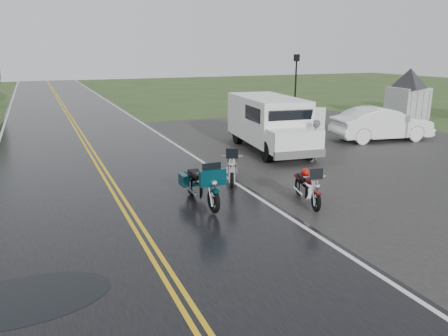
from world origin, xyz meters
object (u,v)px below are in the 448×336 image
at_px(visitor_center, 410,81).
at_px(lamp_post_far_right, 295,90).
at_px(motorcycle_red, 316,193).
at_px(van_white, 268,133).
at_px(motorcycle_teal, 214,191).
at_px(person_at_van, 314,142).
at_px(motorcycle_silver, 232,171).
at_px(sedan_white, 382,124).

distance_m(visitor_center, lamp_post_far_right, 8.03).
bearing_deg(visitor_center, motorcycle_red, -142.07).
bearing_deg(van_white, motorcycle_teal, -125.88).
bearing_deg(motorcycle_teal, motorcycle_red, -22.30).
xyz_separation_m(visitor_center, person_at_van, (-12.10, -7.17, -1.58)).
relative_size(visitor_center, motorcycle_silver, 7.57).
distance_m(motorcycle_red, motorcycle_teal, 2.76).
bearing_deg(person_at_van, motorcycle_red, 22.15).
xyz_separation_m(motorcycle_teal, sedan_white, (11.28, 6.02, 0.11)).
xyz_separation_m(visitor_center, motorcycle_teal, (-17.92, -10.96, -1.71)).
distance_m(motorcycle_red, sedan_white, 11.19).
distance_m(van_white, sedan_white, 7.38).
relative_size(sedan_white, lamp_post_far_right, 1.18).
relative_size(motorcycle_red, motorcycle_teal, 0.85).
distance_m(motorcycle_teal, motorcycle_silver, 2.26).
height_order(van_white, sedan_white, van_white).
xyz_separation_m(visitor_center, lamp_post_far_right, (-7.99, 0.78, -0.34)).
bearing_deg(sedan_white, lamp_post_far_right, 22.57).
height_order(visitor_center, van_white, visitor_center).
bearing_deg(motorcycle_silver, person_at_van, 48.43).
relative_size(motorcycle_red, sedan_white, 0.41).
bearing_deg(person_at_van, lamp_post_far_right, -151.12).
height_order(motorcycle_red, lamp_post_far_right, lamp_post_far_right).
relative_size(motorcycle_silver, lamp_post_far_right, 0.51).
xyz_separation_m(motorcycle_red, motorcycle_teal, (-2.58, 1.00, 0.10)).
bearing_deg(van_white, person_at_van, -13.80).
height_order(motorcycle_teal, sedan_white, sedan_white).
bearing_deg(van_white, motorcycle_silver, -129.28).
bearing_deg(visitor_center, person_at_van, -149.36).
bearing_deg(visitor_center, lamp_post_far_right, 174.46).
height_order(person_at_van, lamp_post_far_right, lamp_post_far_right).
xyz_separation_m(motorcycle_red, sedan_white, (8.71, 7.02, 0.21)).
bearing_deg(sedan_white, motorcycle_red, 138.05).
bearing_deg(motorcycle_teal, lamp_post_far_right, 48.65).
relative_size(motorcycle_teal, motorcycle_silver, 1.10).
height_order(motorcycle_teal, motorcycle_silver, motorcycle_teal).
height_order(van_white, person_at_van, van_white).
xyz_separation_m(person_at_van, lamp_post_far_right, (4.11, 7.94, 1.24)).
xyz_separation_m(motorcycle_silver, van_white, (2.73, 2.63, 0.56)).
xyz_separation_m(motorcycle_teal, lamp_post_far_right, (9.93, 11.73, 1.37)).
xyz_separation_m(motorcycle_red, lamp_post_far_right, (7.35, 12.73, 1.47)).
bearing_deg(motorcycle_teal, visitor_center, 30.33).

